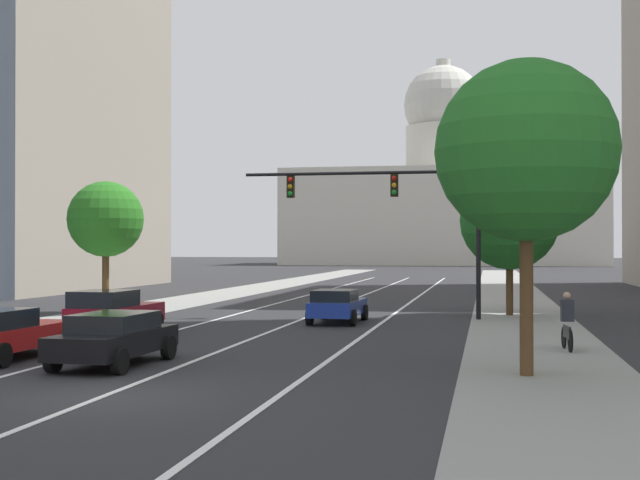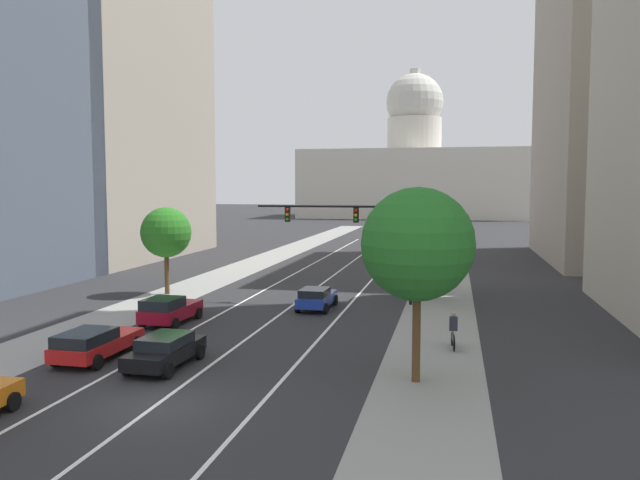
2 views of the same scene
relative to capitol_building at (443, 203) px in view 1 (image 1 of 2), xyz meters
The scene contains 16 objects.
ground_plane 98.77m from the capitol_building, 90.00° to the right, with size 400.00×400.00×0.00m, color #2B2B2D.
sidewalk_left 104.14m from the capitol_building, 95.04° to the right, with size 4.25×130.00×0.01m, color gray.
sidewalk_right 104.14m from the capitol_building, 84.96° to the right, with size 4.25×130.00×0.01m, color gray.
lane_stripe_left 113.75m from the capitol_building, 91.77° to the right, with size 0.16×90.00×0.01m, color white.
lane_stripe_center 113.69m from the capitol_building, 90.00° to the right, with size 0.16×90.00×0.01m, color white.
lane_stripe_right 113.75m from the capitol_building, 88.23° to the right, with size 0.16×90.00×0.01m, color white.
capitol_building is the anchor object (origin of this frame).
car_black 134.11m from the capitol_building, 90.75° to the right, with size 2.09×4.41×1.35m.
car_crimson 126.48m from the capitol_building, 92.38° to the right, with size 2.21×4.32×1.55m.
car_blue 120.64m from the capitol_building, 89.17° to the right, with size 2.00×4.21×1.36m.
traffic_signal_mast 117.72m from the capitol_building, 88.06° to the right, with size 10.18×0.39×6.72m.
fire_hydrant 133.91m from the capitol_building, 86.31° to the right, with size 0.26×0.35×0.91m.
cyclist 128.91m from the capitol_building, 85.56° to the right, with size 0.38×1.70×1.72m.
street_tree_mid_left 117.57m from the capitol_building, 94.72° to the right, with size 3.50×3.50×6.08m.
street_tree_near_right 115.37m from the capitol_building, 85.71° to the right, with size 4.40×4.40×6.43m.
street_tree_mid_right 133.94m from the capitol_building, 86.33° to the right, with size 4.33×4.33×7.49m.
Camera 1 is at (7.67, -16.59, 3.04)m, focal length 49.21 mm.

